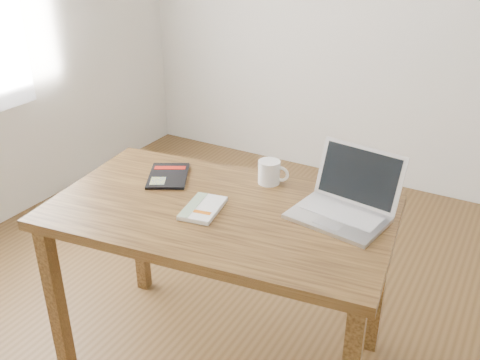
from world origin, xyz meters
The scene contains 6 objects.
room centered at (-0.07, 0.00, 1.36)m, with size 4.04×4.04×2.70m.
desk centered at (-0.20, -0.03, 0.66)m, with size 1.35×0.88×0.75m.
white_guidebook centered at (-0.24, -0.08, 0.76)m, with size 0.16×0.22×0.02m.
black_guidebook centered at (-0.52, 0.08, 0.76)m, with size 0.25×0.28×0.01m.
laptop centered at (0.22, 0.15, 0.80)m, with size 0.37×0.34×0.22m.
coffee_mug centered at (-0.13, 0.24, 0.80)m, with size 0.13×0.09×0.10m.
Camera 1 is at (0.72, -1.51, 1.73)m, focal length 40.00 mm.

